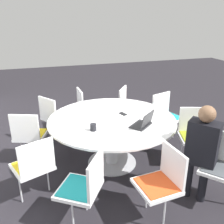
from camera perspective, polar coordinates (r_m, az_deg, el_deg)
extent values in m
plane|color=black|center=(4.00, 0.00, -11.43)|extent=(16.00, 16.00, 0.00)
cylinder|color=#B7B7BC|center=(4.00, 0.00, -11.31)|extent=(0.75, 0.75, 0.02)
cylinder|color=#B7B7BC|center=(3.81, 0.00, -6.74)|extent=(0.18, 0.18, 0.70)
cylinder|color=white|center=(3.65, 0.00, -1.68)|extent=(1.86, 1.86, 0.03)
cube|color=white|center=(3.32, 23.45, -12.09)|extent=(0.61, 0.60, 0.04)
cube|color=#4C5156|center=(3.30, 23.52, -11.71)|extent=(0.53, 0.53, 0.01)
cylinder|color=silver|center=(3.46, 19.88, -14.58)|extent=(0.02, 0.02, 0.42)
cube|color=white|center=(3.96, 18.37, -5.67)|extent=(0.54, 0.55, 0.04)
cube|color=olive|center=(3.95, 18.42, -5.34)|extent=(0.47, 0.48, 0.01)
cube|color=white|center=(4.04, 17.97, -1.64)|extent=(0.16, 0.41, 0.40)
cylinder|color=silver|center=(4.12, 20.41, -8.46)|extent=(0.02, 0.02, 0.42)
cylinder|color=silver|center=(4.02, 15.50, -8.65)|extent=(0.02, 0.02, 0.42)
cube|color=white|center=(4.56, 12.70, -1.42)|extent=(0.54, 0.55, 0.04)
cube|color=teal|center=(4.55, 12.73, -1.12)|extent=(0.48, 0.49, 0.01)
cube|color=white|center=(4.60, 11.12, 1.86)|extent=(0.17, 0.40, 0.40)
cylinder|color=silver|center=(4.78, 13.92, -3.45)|extent=(0.02, 0.02, 0.42)
cylinder|color=silver|center=(4.53, 10.94, -4.64)|extent=(0.02, 0.02, 0.42)
cube|color=white|center=(4.87, 4.64, 0.59)|extent=(0.60, 0.60, 0.04)
cube|color=red|center=(4.86, 4.65, 0.88)|extent=(0.53, 0.53, 0.01)
cube|color=white|center=(4.85, 2.48, 3.28)|extent=(0.36, 0.27, 0.40)
cylinder|color=silver|center=(5.12, 5.05, -1.13)|extent=(0.02, 0.02, 0.42)
cylinder|color=silver|center=(4.80, 4.03, -2.71)|extent=(0.02, 0.02, 0.42)
cube|color=white|center=(4.87, -4.95, 0.55)|extent=(0.46, 0.44, 0.04)
cube|color=#E04C1E|center=(4.86, -4.96, 0.84)|extent=(0.40, 0.39, 0.01)
cube|color=white|center=(4.75, -7.31, 2.74)|extent=(0.42, 0.05, 0.40)
cylinder|color=silver|center=(5.11, -5.40, -1.17)|extent=(0.02, 0.02, 0.42)
cylinder|color=silver|center=(4.79, -4.30, -2.75)|extent=(0.02, 0.02, 0.42)
cube|color=white|center=(4.58, -12.37, -1.29)|extent=(0.60, 0.60, 0.04)
cube|color=#4C5156|center=(4.57, -12.40, -0.99)|extent=(0.53, 0.52, 0.01)
cube|color=white|center=(4.39, -14.53, 0.59)|extent=(0.36, 0.26, 0.40)
cylinder|color=silver|center=(4.80, -13.55, -3.30)|extent=(0.02, 0.02, 0.42)
cylinder|color=silver|center=(4.54, -10.66, -4.51)|extent=(0.02, 0.02, 0.42)
cube|color=white|center=(4.04, -17.96, -5.08)|extent=(0.55, 0.56, 0.04)
cube|color=gold|center=(4.03, -18.00, -4.74)|extent=(0.48, 0.49, 0.01)
cube|color=white|center=(3.79, -19.35, -3.40)|extent=(0.17, 0.40, 0.40)
cylinder|color=silver|center=(4.21, -19.91, -7.75)|extent=(0.02, 0.02, 0.42)
cylinder|color=silver|center=(4.08, -15.20, -8.09)|extent=(0.02, 0.02, 0.42)
cube|color=white|center=(3.26, -17.74, -11.81)|extent=(0.55, 0.56, 0.04)
cube|color=gold|center=(3.25, -17.80, -11.42)|extent=(0.48, 0.49, 0.01)
cube|color=white|center=(2.99, -16.82, -10.00)|extent=(0.18, 0.40, 0.40)
cylinder|color=silver|center=(3.35, -20.24, -15.98)|extent=(0.02, 0.02, 0.42)
cylinder|color=silver|center=(3.44, -14.44, -14.14)|extent=(0.02, 0.02, 0.42)
cube|color=white|center=(2.80, -7.57, -17.08)|extent=(0.60, 0.59, 0.04)
cube|color=teal|center=(2.78, -7.59, -16.67)|extent=(0.53, 0.52, 0.01)
cube|color=white|center=(2.61, -3.75, -14.18)|extent=(0.36, 0.26, 0.40)
cylinder|color=silver|center=(2.83, -8.90, -22.87)|extent=(0.02, 0.02, 0.42)
cylinder|color=silver|center=(3.07, -5.93, -18.46)|extent=(0.02, 0.02, 0.42)
cube|color=white|center=(2.85, 10.11, -16.40)|extent=(0.48, 0.46, 0.04)
cube|color=#E04C1E|center=(2.84, 10.15, -15.98)|extent=(0.42, 0.41, 0.01)
cube|color=white|center=(2.82, 13.82, -11.72)|extent=(0.42, 0.07, 0.40)
cylinder|color=silver|center=(2.89, 11.84, -21.94)|extent=(0.02, 0.02, 0.42)
cylinder|color=silver|center=(3.11, 7.97, -17.92)|extent=(0.02, 0.02, 0.42)
cylinder|color=black|center=(3.37, 20.00, -15.34)|extent=(0.10, 0.10, 0.46)
cylinder|color=black|center=(3.40, 16.99, -14.57)|extent=(0.10, 0.10, 0.46)
cube|color=black|center=(3.20, 20.04, -6.67)|extent=(0.42, 0.40, 0.55)
sphere|color=brown|center=(3.05, 20.92, -0.44)|extent=(0.20, 0.20, 0.20)
cube|color=#232326|center=(3.43, 6.56, -3.00)|extent=(0.36, 0.38, 0.02)
cube|color=#232326|center=(3.35, 8.11, -1.69)|extent=(0.24, 0.28, 0.20)
cube|color=black|center=(3.35, 8.02, -1.67)|extent=(0.21, 0.24, 0.17)
cylinder|color=black|center=(3.27, -4.30, -3.49)|extent=(0.08, 0.08, 0.09)
cube|color=black|center=(3.80, 2.51, -0.42)|extent=(0.15, 0.11, 0.01)
cube|color=black|center=(5.02, 9.20, -2.70)|extent=(0.36, 0.16, 0.28)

